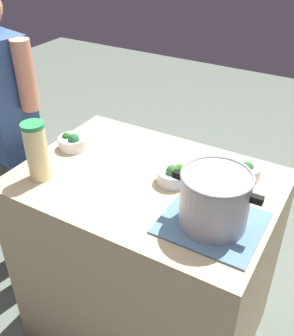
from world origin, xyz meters
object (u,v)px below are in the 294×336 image
(broccoli_bowl_center, at_px, (173,175))
(person_cook, at_px, (7,139))
(cooking_pot, at_px, (215,198))
(broccoli_bowl_front, at_px, (248,171))
(broccoli_bowl_back, at_px, (72,142))
(lemonade_pitcher, at_px, (37,151))

(broccoli_bowl_center, relative_size, person_cook, 0.08)
(cooking_pot, relative_size, broccoli_bowl_front, 3.03)
(broccoli_bowl_center, relative_size, broccoli_bowl_back, 1.02)
(broccoli_bowl_front, height_order, person_cook, person_cook)
(lemonade_pitcher, relative_size, broccoli_bowl_center, 1.88)
(broccoli_bowl_center, bearing_deg, lemonade_pitcher, 26.15)
(cooking_pot, bearing_deg, broccoli_bowl_center, -33.95)
(broccoli_bowl_back, height_order, person_cook, person_cook)
(lemonade_pitcher, bearing_deg, broccoli_bowl_back, -81.92)
(broccoli_bowl_front, relative_size, broccoli_bowl_back, 0.81)
(broccoli_bowl_front, relative_size, broccoli_bowl_center, 0.79)
(cooking_pot, relative_size, person_cook, 0.19)
(cooking_pot, xyz_separation_m, broccoli_bowl_back, (0.73, -0.16, -0.08))
(broccoli_bowl_center, height_order, broccoli_bowl_back, broccoli_bowl_center)
(cooking_pot, relative_size, broccoli_bowl_back, 2.45)
(broccoli_bowl_center, xyz_separation_m, person_cook, (0.90, 0.03, -0.08))
(lemonade_pitcher, distance_m, person_cook, 0.50)
(broccoli_bowl_front, height_order, broccoli_bowl_center, broccoli_bowl_center)
(broccoli_bowl_front, bearing_deg, cooking_pot, 87.56)
(broccoli_bowl_front, bearing_deg, person_cook, 10.16)
(person_cook, bearing_deg, broccoli_bowl_back, -174.40)
(cooking_pot, xyz_separation_m, broccoli_bowl_center, (0.22, -0.15, -0.08))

